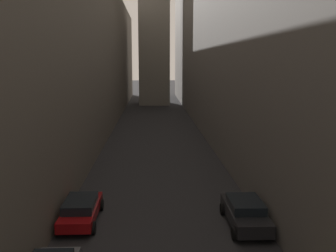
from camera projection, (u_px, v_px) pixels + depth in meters
ground_plane at (157, 138)px, 43.02m from camera, size 264.00×264.00×0.00m
building_block_left at (47, 53)px, 42.85m from camera, size 13.78×108.00×19.11m
building_block_right at (264, 25)px, 43.35m from camera, size 13.72×108.00×25.49m
parked_car_left_far at (81, 209)px, 20.54m from camera, size 1.96×4.59×1.34m
parked_car_right_far at (245, 212)px, 20.03m from camera, size 2.03×4.60×1.45m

